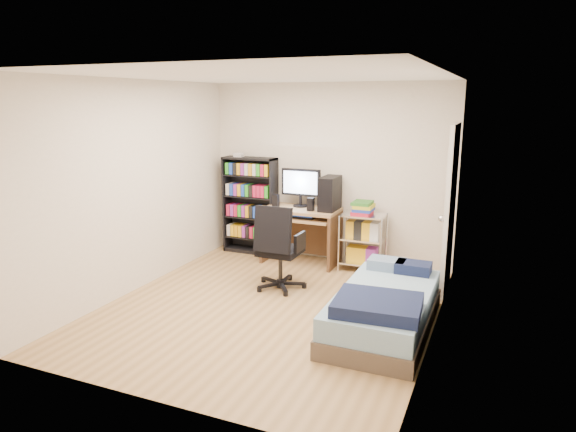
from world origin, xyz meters
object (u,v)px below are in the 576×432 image
at_px(media_shelf, 250,204).
at_px(computer_desk, 310,213).
at_px(office_chair, 279,262).
at_px(bed, 384,309).

xyz_separation_m(media_shelf, computer_desk, (1.00, -0.12, -0.03)).
bearing_deg(media_shelf, office_chair, -50.79).
xyz_separation_m(computer_desk, office_chair, (0.03, -1.14, -0.37)).
distance_m(computer_desk, bed, 2.36).
bearing_deg(bed, office_chair, 155.73).
relative_size(media_shelf, office_chair, 1.42).
bearing_deg(computer_desk, media_shelf, 173.00).
bearing_deg(bed, media_shelf, 142.24).
height_order(media_shelf, computer_desk, media_shelf).
distance_m(office_chair, bed, 1.58).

